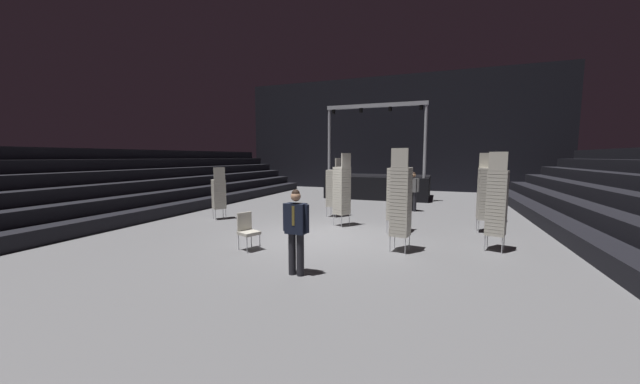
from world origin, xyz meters
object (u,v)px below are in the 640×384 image
object	(u,v)px
stage_riser	(379,185)
chair_stack_front_right	(395,193)
equipment_road_case	(491,212)
chair_stack_mid_left	(333,187)
chair_stack_rear_right	(497,202)
man_with_tie	(296,227)
chair_stack_mid_centre	(342,190)
chair_stack_mid_right	(486,193)
chair_stack_rear_left	(401,201)
crew_worker_near_stage	(413,189)
chair_stack_front_left	(219,193)
loose_chair_near_man	(247,229)

from	to	relation	value
stage_riser	chair_stack_front_right	world-z (taller)	stage_riser
equipment_road_case	chair_stack_front_right	bearing A→B (deg)	-133.43
chair_stack_mid_left	chair_stack_rear_right	bearing A→B (deg)	-112.21
man_with_tie	chair_stack_mid_centre	size ratio (longest dim) A/B	0.70
chair_stack_rear_right	equipment_road_case	distance (m)	4.57
chair_stack_mid_right	chair_stack_rear_left	size ratio (longest dim) A/B	0.97
equipment_road_case	chair_stack_mid_left	bearing A→B (deg)	-166.75
man_with_tie	crew_worker_near_stage	distance (m)	8.87
chair_stack_front_left	chair_stack_front_right	xyz separation A→B (m)	(6.53, 0.06, 0.25)
chair_stack_front_right	chair_stack_mid_centre	xyz separation A→B (m)	(-1.83, 0.39, 0.00)
man_with_tie	chair_stack_mid_right	xyz separation A→B (m)	(4.00, 5.43, 0.26)
man_with_tie	chair_stack_mid_centre	xyz separation A→B (m)	(-0.46, 4.79, 0.26)
chair_stack_front_right	chair_stack_mid_centre	distance (m)	1.87
equipment_road_case	loose_chair_near_man	bearing A→B (deg)	-134.55
chair_stack_mid_centre	crew_worker_near_stage	size ratio (longest dim) A/B	1.45
chair_stack_front_right	chair_stack_rear_left	world-z (taller)	chair_stack_rear_left
crew_worker_near_stage	loose_chair_near_man	xyz separation A→B (m)	(-3.49, -7.52, -0.43)
chair_stack_mid_left	equipment_road_case	size ratio (longest dim) A/B	2.56
chair_stack_mid_centre	chair_stack_rear_left	size ratio (longest dim) A/B	0.97
chair_stack_rear_left	chair_stack_mid_centre	bearing A→B (deg)	142.12
chair_stack_mid_centre	equipment_road_case	world-z (taller)	chair_stack_mid_centre
chair_stack_rear_left	crew_worker_near_stage	size ratio (longest dim) A/B	1.50
chair_stack_mid_left	chair_stack_mid_centre	xyz separation A→B (m)	(0.80, -1.56, 0.08)
chair_stack_mid_left	chair_stack_mid_right	xyz separation A→B (m)	(5.27, -0.93, 0.08)
chair_stack_mid_left	chair_stack_mid_right	world-z (taller)	chair_stack_mid_right
stage_riser	man_with_tie	size ratio (longest dim) A/B	3.29
chair_stack_mid_left	chair_stack_rear_right	world-z (taller)	chair_stack_rear_right
chair_stack_front_right	chair_stack_rear_right	size ratio (longest dim) A/B	1.00
chair_stack_mid_centre	loose_chair_near_man	distance (m)	3.92
chair_stack_front_right	chair_stack_rear_left	bearing A→B (deg)	107.18
equipment_road_case	loose_chair_near_man	size ratio (longest dim) A/B	0.95
chair_stack_mid_centre	chair_stack_rear_right	xyz separation A→B (m)	(4.45, -1.52, 0.00)
chair_stack_rear_left	equipment_road_case	bearing A→B (deg)	72.33
chair_stack_front_right	crew_worker_near_stage	size ratio (longest dim) A/B	1.45
stage_riser	chair_stack_rear_right	distance (m)	11.09
loose_chair_near_man	chair_stack_front_left	bearing A→B (deg)	-110.00
stage_riser	chair_stack_front_left	xyz separation A→B (m)	(-4.47, -8.97, 0.30)
chair_stack_mid_right	chair_stack_rear_right	distance (m)	2.16
crew_worker_near_stage	loose_chair_near_man	bearing A→B (deg)	94.99
chair_stack_mid_right	chair_stack_front_left	bearing A→B (deg)	3.42
stage_riser	chair_stack_rear_left	xyz separation A→B (m)	(2.44, -10.93, 0.59)
chair_stack_rear_left	loose_chair_near_man	distance (m)	3.91
chair_stack_rear_right	chair_stack_mid_right	bearing A→B (deg)	105.20
man_with_tie	chair_stack_front_right	world-z (taller)	chair_stack_front_right
chair_stack_mid_centre	chair_stack_rear_left	bearing A→B (deg)	-108.26
stage_riser	chair_stack_mid_left	size ratio (longest dim) A/B	2.46
man_with_tie	equipment_road_case	world-z (taller)	man_with_tie
chair_stack_rear_left	crew_worker_near_stage	bearing A→B (deg)	101.07
man_with_tie	crew_worker_near_stage	world-z (taller)	man_with_tie
stage_riser	crew_worker_near_stage	distance (m)	5.12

